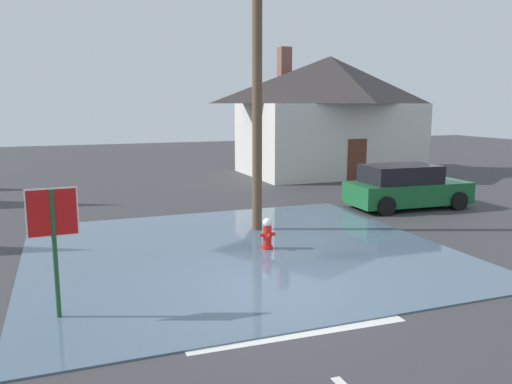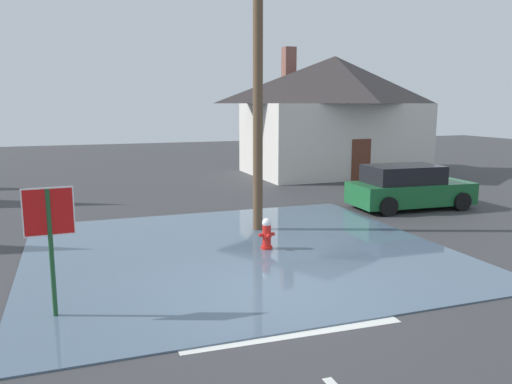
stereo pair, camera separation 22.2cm
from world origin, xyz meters
name	(u,v)px [view 1 (the left image)]	position (x,y,z in m)	size (l,w,h in m)	color
ground_plane	(278,297)	(0.00, 0.00, -0.05)	(80.00, 80.00, 0.10)	#38383A
flood_puddle	(240,251)	(0.24, 3.01, 0.02)	(10.15, 9.39, 0.03)	#4C6075
lane_stop_bar	(301,333)	(-0.34, -1.73, 0.00)	(3.77, 0.30, 0.01)	silver
stop_sign_near	(53,226)	(-3.97, 0.27, 1.63)	(0.82, 0.08, 2.28)	#1E4C28
fire_hydrant	(267,234)	(0.95, 2.92, 0.40)	(0.41, 0.35, 0.82)	red
utility_pole	(257,82)	(1.43, 4.91, 4.24)	(1.60, 0.28, 8.13)	brown
house	(329,114)	(9.37, 15.25, 3.14)	(9.20, 6.17, 6.52)	beige
parked_car	(406,187)	(7.50, 6.13, 0.74)	(4.32, 2.19, 1.54)	#195B2D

